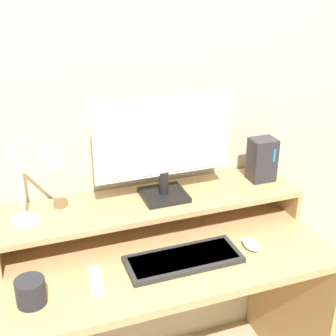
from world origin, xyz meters
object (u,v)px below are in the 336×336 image
remote_control (96,280)px  keyboard (183,259)px  monitor (163,144)px  mouse (251,244)px  mug (31,292)px  router_dock (262,160)px  desk_lamp (36,183)px

remote_control → keyboard: bearing=1.3°
monitor → remote_control: (-0.32, -0.26, -0.33)m
monitor → mouse: (0.24, -0.25, -0.33)m
mug → router_dock: bearing=17.4°
router_dock → keyboard: 0.55m
keyboard → desk_lamp: bearing=157.7°
monitor → remote_control: monitor is taller
desk_lamp → remote_control: desk_lamp is taller
desk_lamp → mug: desk_lamp is taller
desk_lamp → remote_control: size_ratio=2.15×
keyboard → mouse: (0.26, -0.00, 0.00)m
monitor → router_dock: bearing=1.2°
keyboard → monitor: bearing=86.2°
router_dock → mug: bearing=-162.6°
monitor → mug: monitor is taller
mouse → mug: (-0.77, -0.04, 0.03)m
router_dock → remote_control: (-0.75, -0.27, -0.21)m
router_dock → keyboard: size_ratio=0.44×
monitor → mouse: 0.48m
remote_control → desk_lamp: bearing=125.9°
keyboard → router_dock: bearing=30.6°
remote_control → mouse: bearing=0.4°
desk_lamp → mouse: (0.71, -0.18, -0.28)m
desk_lamp → mug: bearing=-106.8°
mouse → mug: bearing=-177.4°
mouse → remote_control: 0.57m
desk_lamp → mouse: desk_lamp is taller
desk_lamp → router_dock: (0.89, 0.08, -0.08)m
mouse → mug: mug is taller
desk_lamp → mug: (-0.07, -0.22, -0.25)m
desk_lamp → router_dock: desk_lamp is taller
monitor → mug: (-0.53, -0.29, -0.30)m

